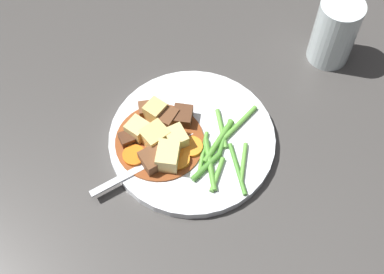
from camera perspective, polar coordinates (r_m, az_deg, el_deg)
ground_plane at (r=0.80m, az=-0.00°, el=-0.57°), size 3.00×3.00×0.00m
dinner_plate at (r=0.79m, az=-0.00°, el=-0.29°), size 0.25×0.25×0.02m
stew_sauce at (r=0.78m, az=-3.53°, el=-0.49°), size 0.13×0.13×0.00m
carrot_slice_0 at (r=0.78m, az=-3.33°, el=0.51°), size 0.04×0.04×0.01m
carrot_slice_1 at (r=0.77m, az=-0.31°, el=-1.08°), size 0.04×0.04×0.01m
carrot_slice_2 at (r=0.77m, az=-6.30°, el=-2.04°), size 0.04×0.04×0.01m
carrot_slice_3 at (r=0.76m, az=-1.42°, el=-2.49°), size 0.04×0.04×0.01m
carrot_slice_4 at (r=0.77m, az=-1.99°, el=-1.71°), size 0.04×0.04×0.01m
potato_chunk_0 at (r=0.78m, az=-5.96°, el=0.73°), size 0.04×0.04×0.03m
potato_chunk_1 at (r=0.77m, az=-1.72°, el=-0.20°), size 0.04×0.04×0.03m
potato_chunk_2 at (r=0.77m, az=-4.03°, el=0.04°), size 0.05×0.05×0.03m
potato_chunk_3 at (r=0.80m, az=-4.01°, el=2.79°), size 0.04×0.04×0.03m
potato_chunk_4 at (r=0.75m, az=-2.62°, el=-2.14°), size 0.03×0.04×0.03m
meat_chunk_0 at (r=0.79m, az=-2.65°, el=2.04°), size 0.03×0.04×0.02m
meat_chunk_1 at (r=0.79m, az=-1.03°, el=2.26°), size 0.03×0.04×0.02m
meat_chunk_2 at (r=0.78m, az=-7.07°, el=-0.23°), size 0.03×0.03×0.02m
meat_chunk_3 at (r=0.81m, az=-5.11°, el=2.97°), size 0.02×0.03×0.02m
meat_chunk_4 at (r=0.76m, az=-4.23°, el=-2.48°), size 0.05×0.05×0.02m
green_bean_0 at (r=0.77m, az=5.60°, el=-2.72°), size 0.01×0.06×0.01m
green_bean_1 at (r=0.76m, az=1.56°, el=-3.22°), size 0.04×0.05×0.01m
green_bean_2 at (r=0.77m, az=1.16°, el=-1.91°), size 0.02×0.08×0.01m
green_bean_3 at (r=0.79m, az=3.59°, el=0.17°), size 0.02×0.06×0.01m
green_bean_4 at (r=0.78m, az=2.88°, el=-0.47°), size 0.05×0.08×0.01m
green_bean_5 at (r=0.76m, az=4.95°, el=-3.45°), size 0.03×0.08×0.01m
green_bean_6 at (r=0.79m, az=3.21°, el=0.94°), size 0.02×0.07×0.01m
green_bean_7 at (r=0.75m, az=2.76°, el=-4.10°), size 0.02×0.06×0.01m
green_bean_8 at (r=0.76m, az=1.96°, el=-2.96°), size 0.02×0.08×0.01m
green_bean_9 at (r=0.80m, az=5.26°, el=1.59°), size 0.05×0.06×0.01m
fork at (r=0.77m, az=-4.72°, el=-2.90°), size 0.15×0.11×0.00m
water_glass at (r=0.88m, az=15.24°, el=10.98°), size 0.07×0.07×0.12m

